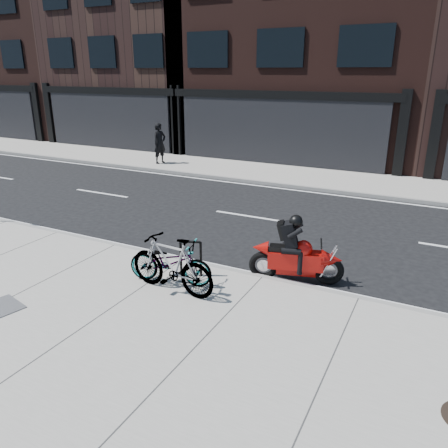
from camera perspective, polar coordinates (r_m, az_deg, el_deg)
The scene contains 11 objects.
ground at distance 11.82m, azimuth -0.35°, elevation -1.76°, with size 120.00×120.00×0.00m, color black.
sidewalk_near at distance 8.14m, azimuth -17.13°, elevation -12.62°, with size 60.00×6.00×0.13m, color gray.
sidewalk_far at distance 18.74m, azimuth 10.65°, elevation 6.09°, with size 60.00×3.50×0.13m, color gray.
building_west at distance 36.46m, azimuth -22.79°, elevation 21.90°, with size 10.00×10.00×13.50m, color black.
building_midwest at distance 29.74m, azimuth -8.77°, elevation 22.51°, with size 10.00×10.00×12.00m, color black.
building_center at distance 25.48m, azimuth 11.87°, elevation 25.73°, with size 12.00×10.00×14.50m, color black.
bike_rack at distance 9.22m, azimuth -4.37°, elevation -4.10°, with size 0.45×0.22×0.80m.
bicycle_front at distance 8.96m, azimuth -7.03°, elevation -4.96°, with size 0.61×1.76×0.93m, color gray.
bicycle_rear at distance 8.58m, azimuth -6.88°, elevation -5.24°, with size 0.54×1.93×1.16m, color gray.
motorcycle at distance 9.31m, azimuth 9.96°, elevation -4.05°, with size 1.97×0.80×1.50m.
pedestrian at distance 20.94m, azimuth -8.40°, elevation 10.39°, with size 0.68×0.45×1.88m, color black.
Camera 1 is at (5.07, -9.80, 4.26)m, focal length 35.00 mm.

